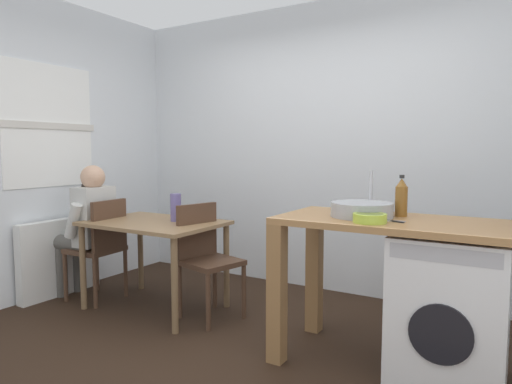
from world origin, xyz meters
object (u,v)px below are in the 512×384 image
seated_person (87,224)px  washing_machine (449,309)px  chair_person_seat (101,244)px  mixing_bowl (370,218)px  chair_opposite (205,254)px  vase (176,207)px  bottle_tall_green (401,198)px  dining_table (154,233)px

seated_person → washing_machine: seated_person is taller
chair_person_seat → washing_machine: chair_person_seat is taller
mixing_bowl → washing_machine: bearing=25.6°
chair_opposite → mixing_bowl: bearing=91.6°
vase → seated_person: bearing=-166.5°
washing_machine → vase: 2.21m
bottle_tall_green → mixing_bowl: bottle_tall_green is taller
dining_table → bottle_tall_green: (1.99, 0.09, 0.39)m
washing_machine → bottle_tall_green: bottle_tall_green is taller
bottle_tall_green → chair_person_seat: bearing=-175.8°
vase → chair_opposite: bearing=-5.5°
mixing_bowl → seated_person: bearing=176.7°
seated_person → chair_opposite: bearing=-85.2°
dining_table → chair_person_seat: (-0.55, -0.10, -0.14)m
seated_person → bottle_tall_green: (2.69, 0.20, 0.37)m
chair_person_seat → bottle_tall_green: 2.59m
mixing_bowl → bottle_tall_green: bearing=75.0°
seated_person → mixing_bowl: size_ratio=6.30×
chair_opposite → seated_person: 1.21m
mixing_bowl → chair_person_seat: bearing=176.3°
washing_machine → bottle_tall_green: bearing=155.3°
seated_person → bottle_tall_green: 2.73m
seated_person → vase: size_ratio=5.19×
washing_machine → vase: (-2.16, 0.16, 0.43)m
vase → bottle_tall_green: bearing=-0.2°
vase → dining_table: bearing=-146.3°
washing_machine → bottle_tall_green: 0.70m
seated_person → mixing_bowl: seated_person is taller
chair_opposite → mixing_bowl: mixing_bowl is taller
mixing_bowl → vase: size_ratio=0.82×
chair_opposite → bottle_tall_green: size_ratio=3.48×
seated_person → bottle_tall_green: bearing=-89.4°
chair_person_seat → seated_person: (-0.16, -0.01, 0.16)m
chair_opposite → vase: size_ratio=3.89×
chair_person_seat → seated_person: size_ratio=0.75×
vase → washing_machine: bearing=-4.1°
dining_table → chair_opposite: chair_opposite is taller
dining_table → chair_person_seat: 0.57m
chair_opposite → washing_machine: bearing=100.5°
bottle_tall_green → mixing_bowl: size_ratio=1.36×
dining_table → mixing_bowl: mixing_bowl is taller
dining_table → seated_person: seated_person is taller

